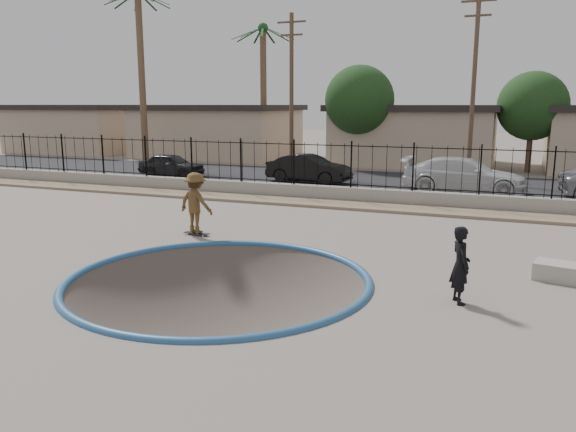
{
  "coord_description": "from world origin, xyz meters",
  "views": [
    {
      "loc": [
        5.99,
        -11.85,
        3.96
      ],
      "look_at": [
        0.51,
        2.0,
        0.98
      ],
      "focal_mm": 35.0,
      "sensor_mm": 36.0,
      "label": 1
    }
  ],
  "objects_px": {
    "concrete_ledge": "(572,274)",
    "car_c": "(464,175)",
    "car_a": "(171,165)",
    "videographer": "(460,265)",
    "skater": "(196,206)",
    "skateboard": "(197,233)",
    "car_b": "(309,168)"
  },
  "relations": [
    {
      "from": "car_c",
      "to": "skateboard",
      "type": "bearing_deg",
      "value": 149.58
    },
    {
      "from": "skater",
      "to": "car_c",
      "type": "bearing_deg",
      "value": -110.24
    },
    {
      "from": "skateboard",
      "to": "skater",
      "type": "bearing_deg",
      "value": 119.67
    },
    {
      "from": "concrete_ledge",
      "to": "skater",
      "type": "bearing_deg",
      "value": 174.97
    },
    {
      "from": "concrete_ledge",
      "to": "car_a",
      "type": "xyz_separation_m",
      "value": [
        -18.89,
        12.73,
        0.46
      ]
    },
    {
      "from": "videographer",
      "to": "skater",
      "type": "bearing_deg",
      "value": 42.1
    },
    {
      "from": "videographer",
      "to": "car_c",
      "type": "bearing_deg",
      "value": -21.7
    },
    {
      "from": "car_b",
      "to": "concrete_ledge",
      "type": "bearing_deg",
      "value": -134.75
    },
    {
      "from": "car_a",
      "to": "skater",
      "type": "bearing_deg",
      "value": -144.99
    },
    {
      "from": "videographer",
      "to": "skateboard",
      "type": "bearing_deg",
      "value": 42.1
    },
    {
      "from": "car_b",
      "to": "car_c",
      "type": "relative_size",
      "value": 0.79
    },
    {
      "from": "skateboard",
      "to": "car_c",
      "type": "height_order",
      "value": "car_c"
    },
    {
      "from": "car_b",
      "to": "car_c",
      "type": "height_order",
      "value": "car_c"
    },
    {
      "from": "skater",
      "to": "skateboard",
      "type": "relative_size",
      "value": 2.16
    },
    {
      "from": "concrete_ledge",
      "to": "car_b",
      "type": "xyz_separation_m",
      "value": [
        -10.99,
        13.16,
        0.54
      ]
    },
    {
      "from": "concrete_ledge",
      "to": "videographer",
      "type": "bearing_deg",
      "value": -134.17
    },
    {
      "from": "car_b",
      "to": "car_c",
      "type": "distance_m",
      "value": 7.67
    },
    {
      "from": "skateboard",
      "to": "car_a",
      "type": "relative_size",
      "value": 0.23
    },
    {
      "from": "videographer",
      "to": "car_b",
      "type": "xyz_separation_m",
      "value": [
        -8.72,
        15.5,
        -0.05
      ]
    },
    {
      "from": "concrete_ledge",
      "to": "car_c",
      "type": "height_order",
      "value": "car_c"
    },
    {
      "from": "car_a",
      "to": "car_c",
      "type": "bearing_deg",
      "value": -91.91
    },
    {
      "from": "car_a",
      "to": "videographer",
      "type": "bearing_deg",
      "value": -133.2
    },
    {
      "from": "car_a",
      "to": "car_b",
      "type": "relative_size",
      "value": 0.86
    },
    {
      "from": "skater",
      "to": "videographer",
      "type": "xyz_separation_m",
      "value": [
        8.03,
        -3.25,
        -0.12
      ]
    },
    {
      "from": "skateboard",
      "to": "car_b",
      "type": "xyz_separation_m",
      "value": [
        -0.69,
        12.26,
        0.68
      ]
    },
    {
      "from": "concrete_ledge",
      "to": "car_c",
      "type": "distance_m",
      "value": 12.94
    },
    {
      "from": "concrete_ledge",
      "to": "car_c",
      "type": "relative_size",
      "value": 0.29
    },
    {
      "from": "skater",
      "to": "car_a",
      "type": "bearing_deg",
      "value": -43.27
    },
    {
      "from": "videographer",
      "to": "car_c",
      "type": "xyz_separation_m",
      "value": [
        -1.08,
        14.82,
        0.03
      ]
    },
    {
      "from": "videographer",
      "to": "concrete_ledge",
      "type": "distance_m",
      "value": 3.32
    },
    {
      "from": "skateboard",
      "to": "car_b",
      "type": "relative_size",
      "value": 0.2
    },
    {
      "from": "skater",
      "to": "car_a",
      "type": "height_order",
      "value": "skater"
    }
  ]
}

